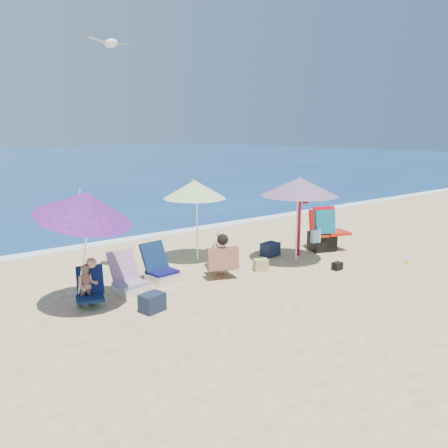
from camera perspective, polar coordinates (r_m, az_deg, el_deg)
ground at (r=9.40m, az=5.24°, el=-7.33°), size 120.00×120.00×0.00m
foam at (r=13.42m, az=-9.81°, el=-1.61°), size 120.00×0.50×0.04m
umbrella_turquoise at (r=10.61m, az=9.27°, el=4.57°), size 2.12×2.12×2.01m
umbrella_striped at (r=10.61m, az=-3.65°, el=4.28°), size 1.87×1.87×1.94m
umbrella_blue at (r=7.91m, az=-16.82°, el=2.18°), size 2.15×2.19×2.21m
furled_umbrella at (r=11.38m, az=9.32°, el=0.13°), size 0.23×0.31×1.48m
chair_navy at (r=9.51m, az=-7.82°, el=-5.85°), size 0.64×0.79×0.77m
chair_rainbow at (r=8.99m, az=-11.57°, el=-7.02°), size 0.62×0.72×0.78m
camp_chair_left at (r=12.23m, az=12.23°, el=-1.53°), size 0.91×1.00×1.08m
camp_chair_right at (r=12.01m, az=12.03°, el=-1.41°), size 1.04×0.81×1.09m
person_center at (r=9.66m, az=-0.40°, el=-3.87°), size 0.79×0.80×0.96m
person_left at (r=8.43m, az=-16.44°, el=-7.21°), size 0.66×0.71×0.85m
bag_navy_a at (r=8.04m, az=-8.87°, el=-9.55°), size 0.46×0.37×0.31m
bag_black_a at (r=9.29m, az=-12.06°, el=-7.08°), size 0.31×0.24×0.21m
bag_tan at (r=10.19m, az=4.54°, el=-5.05°), size 0.36×0.31×0.26m
bag_navy_b at (r=11.39m, az=5.73°, el=-3.12°), size 0.48×0.39×0.32m
bag_black_b at (r=10.52m, az=13.80°, el=-5.07°), size 0.23×0.16×0.17m
orange_item at (r=11.57m, az=21.69°, el=-4.42°), size 0.22×0.14×0.03m
seagull at (r=9.40m, az=-13.83°, el=20.87°), size 0.88×0.42×0.15m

